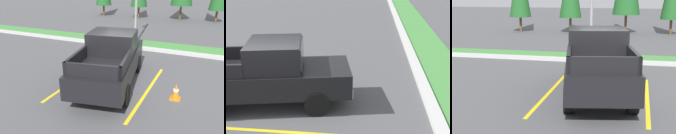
{
  "view_description": "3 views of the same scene",
  "coord_description": "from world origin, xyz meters",
  "views": [
    {
      "loc": [
        2.96,
        -7.89,
        4.01
      ],
      "look_at": [
        -0.31,
        -0.65,
        0.93
      ],
      "focal_mm": 36.54,
      "sensor_mm": 36.0,
      "label": 1
    },
    {
      "loc": [
        7.45,
        2.91,
        4.54
      ],
      "look_at": [
        -1.03,
        1.99,
        1.18
      ],
      "focal_mm": 45.97,
      "sensor_mm": 36.0,
      "label": 2
    },
    {
      "loc": [
        0.68,
        -10.38,
        3.19
      ],
      "look_at": [
        -1.54,
        -0.53,
        0.95
      ],
      "focal_mm": 54.26,
      "sensor_mm": 36.0,
      "label": 3
    }
  ],
  "objects": [
    {
      "name": "ground_plane",
      "position": [
        0.0,
        0.0,
        0.0
      ],
      "size": [
        120.0,
        120.0,
        0.0
      ],
      "primitive_type": "plane",
      "color": "#4C4C4F"
    },
    {
      "name": "pickup_truck_main",
      "position": [
        -0.57,
        -0.16,
        1.04
      ],
      "size": [
        2.84,
        5.49,
        2.1
      ],
      "color": "black",
      "rests_on": "ground"
    },
    {
      "name": "parking_line_near",
      "position": [
        -2.11,
        -0.21,
        0.0
      ],
      "size": [
        0.12,
        4.8,
        0.01
      ],
      "primitive_type": "cube",
      "color": "yellow",
      "rests_on": "ground"
    },
    {
      "name": "parking_line_far",
      "position": [
        0.99,
        -0.21,
        0.0
      ],
      "size": [
        0.12,
        4.8,
        0.01
      ],
      "primitive_type": "cube",
      "color": "yellow",
      "rests_on": "ground"
    },
    {
      "name": "curb_strip",
      "position": [
        0.0,
        5.0,
        0.07
      ],
      "size": [
        56.0,
        0.4,
        0.15
      ],
      "primitive_type": "cube",
      "color": "#B2B2AD",
      "rests_on": "ground"
    }
  ]
}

